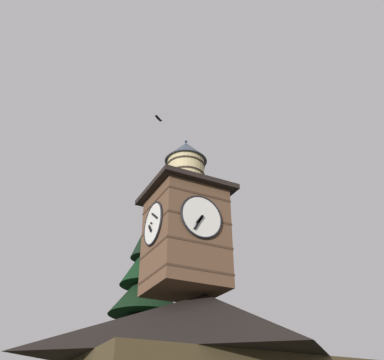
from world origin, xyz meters
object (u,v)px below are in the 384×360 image
pine_tree_behind (144,341)px  moon (200,307)px  clock_tower (185,223)px  flying_bird_high (159,119)px

pine_tree_behind → moon: (-18.72, -28.56, 10.05)m
clock_tower → moon: bearing=-119.1°
flying_bird_high → pine_tree_behind: bearing=-109.3°
pine_tree_behind → moon: moon is taller
moon → flying_bird_high: flying_bird_high is taller
clock_tower → pine_tree_behind: 7.56m
pine_tree_behind → flying_bird_high: 12.36m
moon → pine_tree_behind: bearing=56.8°
clock_tower → pine_tree_behind: bearing=-95.4°
clock_tower → flying_bird_high: size_ratio=14.63×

